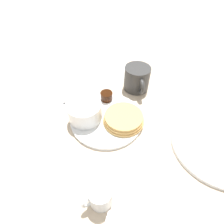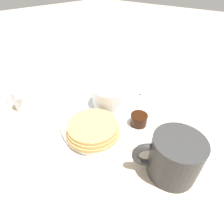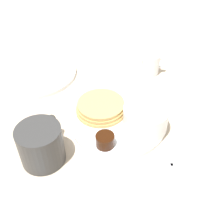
% 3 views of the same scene
% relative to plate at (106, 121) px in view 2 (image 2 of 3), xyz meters
% --- Properties ---
extents(ground_plane, '(4.00, 4.00, 0.00)m').
position_rel_plate_xyz_m(ground_plane, '(0.00, 0.00, -0.01)').
color(ground_plane, '#C6B299').
extents(plate, '(0.24, 0.24, 0.01)m').
position_rel_plate_xyz_m(plate, '(0.00, 0.00, 0.00)').
color(plate, white).
rests_on(plate, ground_plane).
extents(pancake_stack, '(0.13, 0.13, 0.03)m').
position_rel_plate_xyz_m(pancake_stack, '(0.01, -0.06, 0.02)').
color(pancake_stack, tan).
rests_on(pancake_stack, plate).
extents(bowl, '(0.11, 0.11, 0.06)m').
position_rel_plate_xyz_m(bowl, '(-0.03, 0.06, 0.04)').
color(bowl, white).
rests_on(bowl, plate).
extents(syrup_cup, '(0.04, 0.04, 0.03)m').
position_rel_plate_xyz_m(syrup_cup, '(0.08, 0.04, 0.02)').
color(syrup_cup, black).
rests_on(syrup_cup, plate).
extents(butter_ramekin, '(0.04, 0.04, 0.04)m').
position_rel_plate_xyz_m(butter_ramekin, '(-0.03, 0.08, 0.02)').
color(butter_ramekin, white).
rests_on(butter_ramekin, plate).
extents(coffee_mug, '(0.12, 0.10, 0.09)m').
position_rel_plate_xyz_m(coffee_mug, '(0.20, -0.02, 0.04)').
color(coffee_mug, '#333333').
rests_on(coffee_mug, ground_plane).
extents(creamer_pitcher_near, '(0.07, 0.06, 0.07)m').
position_rel_plate_xyz_m(creamer_pitcher_near, '(-0.22, -0.11, 0.03)').
color(creamer_pitcher_near, white).
rests_on(creamer_pitcher_near, ground_plane).
extents(creamer_pitcher_far, '(0.04, 0.06, 0.05)m').
position_rel_plate_xyz_m(creamer_pitcher_far, '(-0.25, -0.16, 0.02)').
color(creamer_pitcher_far, white).
rests_on(creamer_pitcher_far, ground_plane).
extents(fork, '(0.13, 0.09, 0.00)m').
position_rel_plate_xyz_m(fork, '(0.01, 0.16, -0.00)').
color(fork, silver).
rests_on(fork, ground_plane).
extents(napkin, '(0.10, 0.08, 0.00)m').
position_rel_plate_xyz_m(napkin, '(0.28, 0.06, -0.00)').
color(napkin, white).
rests_on(napkin, ground_plane).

